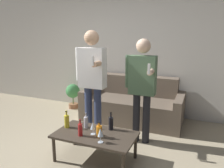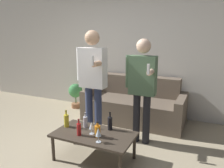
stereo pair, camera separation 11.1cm
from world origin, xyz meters
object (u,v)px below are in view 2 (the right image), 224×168
person_standing_left (93,76)px  person_standing_right (142,83)px  couch (135,105)px  coffee_table (94,136)px  bottle_orange (110,123)px

person_standing_left → person_standing_right: bearing=8.0°
couch → person_standing_left: 1.27m
coffee_table → bottle_orange: bottle_orange is taller
coffee_table → couch: bearing=88.7°
coffee_table → bottle_orange: (0.14, 0.20, 0.14)m
coffee_table → person_standing_left: bearing=119.8°
person_standing_right → person_standing_left: bearing=-172.0°
bottle_orange → couch: bearing=94.5°
couch → bottle_orange: 1.41m
couch → person_standing_left: size_ratio=1.11×
coffee_table → person_standing_right: person_standing_right is taller
person_standing_left → person_standing_right: person_standing_left is taller
coffee_table → person_standing_left: size_ratio=0.62×
person_standing_left → coffee_table: bearing=-60.2°
couch → person_standing_left: bearing=-112.7°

